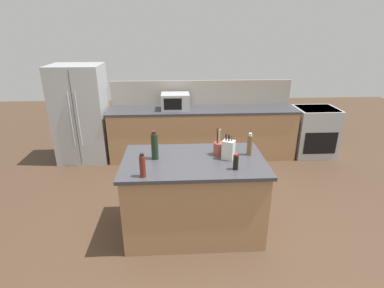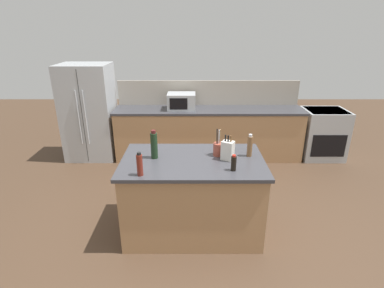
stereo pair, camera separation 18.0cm
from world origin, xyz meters
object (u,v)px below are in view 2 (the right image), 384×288
(vinegar_bottle, at_px, (139,165))
(microwave, at_px, (181,101))
(range_oven, at_px, (322,133))
(utensil_crock, at_px, (218,149))
(refrigerator, at_px, (88,112))
(knife_block, at_px, (227,150))
(pepper_grinder, at_px, (249,146))
(soy_sauce_bottle, at_px, (233,163))
(wine_bottle, at_px, (153,145))

(vinegar_bottle, bearing_deg, microwave, 82.64)
(range_oven, relative_size, vinegar_bottle, 3.67)
(microwave, bearing_deg, utensil_crock, -76.59)
(refrigerator, distance_m, vinegar_bottle, 2.97)
(knife_block, bearing_deg, pepper_grinder, 48.63)
(microwave, distance_m, soy_sauce_bottle, 2.55)
(knife_block, relative_size, wine_bottle, 0.87)
(utensil_crock, height_order, soy_sauce_bottle, utensil_crock)
(microwave, xyz_separation_m, wine_bottle, (-0.24, -2.15, 0.01))
(range_oven, distance_m, pepper_grinder, 2.82)
(refrigerator, height_order, range_oven, refrigerator)
(microwave, xyz_separation_m, vinegar_bottle, (-0.33, -2.58, -0.02))
(vinegar_bottle, bearing_deg, pepper_grinder, 21.99)
(refrigerator, height_order, knife_block, refrigerator)
(range_oven, relative_size, utensil_crock, 2.87)
(soy_sauce_bottle, bearing_deg, utensil_crock, 108.04)
(knife_block, xyz_separation_m, wine_bottle, (-0.83, 0.04, 0.04))
(range_oven, bearing_deg, microwave, 180.00)
(range_oven, distance_m, wine_bottle, 3.65)
(soy_sauce_bottle, bearing_deg, microwave, 104.16)
(pepper_grinder, bearing_deg, utensil_crock, 176.23)
(microwave, distance_m, knife_block, 2.27)
(microwave, height_order, vinegar_bottle, microwave)
(microwave, bearing_deg, refrigerator, 178.27)
(range_oven, height_order, utensil_crock, utensil_crock)
(range_oven, relative_size, wine_bottle, 2.76)
(utensil_crock, xyz_separation_m, wine_bottle, (-0.73, -0.07, 0.07))
(microwave, bearing_deg, vinegar_bottle, -97.36)
(utensil_crock, height_order, wine_bottle, wine_bottle)
(refrigerator, bearing_deg, vinegar_bottle, -62.50)
(wine_bottle, bearing_deg, utensil_crock, 5.80)
(knife_block, relative_size, utensil_crock, 0.91)
(range_oven, bearing_deg, wine_bottle, -143.19)
(microwave, xyz_separation_m, utensil_crock, (0.50, -2.08, -0.06))
(range_oven, height_order, microwave, microwave)
(wine_bottle, distance_m, vinegar_bottle, 0.44)
(soy_sauce_bottle, bearing_deg, knife_block, 97.02)
(refrigerator, distance_m, utensil_crock, 3.06)
(pepper_grinder, height_order, wine_bottle, wine_bottle)
(wine_bottle, bearing_deg, microwave, 83.70)
(utensil_crock, bearing_deg, microwave, 103.41)
(knife_block, height_order, pepper_grinder, knife_block)
(soy_sauce_bottle, bearing_deg, range_oven, 50.79)
(microwave, bearing_deg, range_oven, -0.00)
(range_oven, distance_m, knife_block, 3.06)
(wine_bottle, bearing_deg, soy_sauce_bottle, -20.27)
(range_oven, height_order, soy_sauce_bottle, soy_sauce_bottle)
(refrigerator, xyz_separation_m, range_oven, (4.34, -0.05, -0.40))
(refrigerator, bearing_deg, soy_sauce_bottle, -47.30)
(refrigerator, relative_size, wine_bottle, 5.19)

